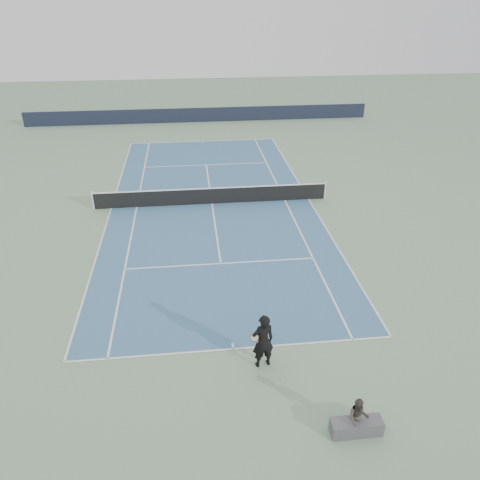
{
  "coord_description": "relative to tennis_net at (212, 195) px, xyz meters",
  "views": [
    {
      "loc": [
        -1.12,
        -23.76,
        10.67
      ],
      "look_at": [
        0.85,
        -6.35,
        1.1
      ],
      "focal_mm": 35.0,
      "sensor_mm": 36.0,
      "label": 1
    }
  ],
  "objects": [
    {
      "name": "tennis_player",
      "position": [
        0.85,
        -12.69,
        0.47
      ],
      "size": [
        0.87,
        0.67,
        1.94
      ],
      "color": "black",
      "rests_on": "ground"
    },
    {
      "name": "tennis_ball",
      "position": [
        1.34,
        -13.43,
        -0.47
      ],
      "size": [
        0.06,
        0.06,
        0.06
      ],
      "primitive_type": "sphere",
      "color": "yellow",
      "rests_on": "ground"
    },
    {
      "name": "spectator_bench",
      "position": [
        2.96,
        -15.54,
        -0.08
      ],
      "size": [
        1.46,
        0.77,
        1.2
      ],
      "color": "#505054",
      "rests_on": "ground"
    },
    {
      "name": "court_surface",
      "position": [
        0.0,
        0.0,
        -0.5
      ],
      "size": [
        10.97,
        23.77,
        0.01
      ],
      "primitive_type": "cube",
      "color": "#3B678D",
      "rests_on": "ground"
    },
    {
      "name": "tennis_net",
      "position": [
        0.0,
        0.0,
        0.0
      ],
      "size": [
        12.9,
        0.1,
        1.07
      ],
      "color": "silver",
      "rests_on": "ground"
    },
    {
      "name": "ground",
      "position": [
        0.0,
        0.0,
        -0.5
      ],
      "size": [
        80.0,
        80.0,
        0.0
      ],
      "primitive_type": "plane",
      "color": "gray"
    },
    {
      "name": "windscreen_far",
      "position": [
        0.0,
        17.88,
        0.1
      ],
      "size": [
        30.0,
        0.25,
        1.2
      ],
      "primitive_type": "cube",
      "color": "black",
      "rests_on": "ground"
    }
  ]
}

